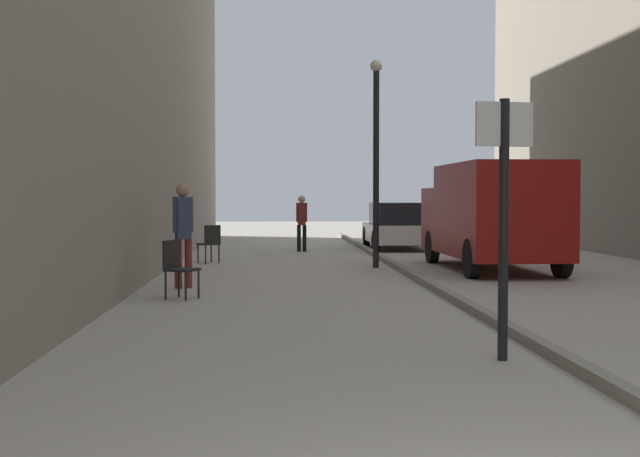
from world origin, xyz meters
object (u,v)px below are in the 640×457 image
Objects in this scene: cafe_chair_near_window at (210,241)px; cafe_chair_by_doorway at (177,265)px; pedestrian_main_foreground at (302,219)px; pedestrian_mid_block at (183,228)px; lamp_post at (376,149)px; street_sign_post at (504,206)px; parked_car at (397,226)px; delivery_van at (491,213)px.

cafe_chair_near_window is 7.12m from cafe_chair_by_doorway.
pedestrian_mid_block is at bearing -93.93° from pedestrian_main_foreground.
lamp_post is 4.71m from cafe_chair_near_window.
street_sign_post reaches higher than pedestrian_mid_block.
pedestrian_mid_block is 12.38m from parked_car.
delivery_van is 6.80m from cafe_chair_near_window.
lamp_post reaches higher than pedestrian_mid_block.
lamp_post is (3.97, 4.08, 1.64)m from pedestrian_mid_block.
cafe_chair_near_window is at bearing 158.98° from lamp_post.
street_sign_post reaches higher than cafe_chair_near_window.
delivery_van reaches higher than pedestrian_mid_block.
lamp_post is (-1.54, -7.00, 2.01)m from parked_car.
street_sign_post is 10.90m from lamp_post.
lamp_post is at bearing 172.53° from cafe_chair_by_doorway.
delivery_van is at bearing 154.88° from cafe_chair_by_doorway.
lamp_post is at bearing 163.87° from delivery_van.
parked_car is at bearing 32.85° from pedestrian_main_foreground.
parked_car is 1.63× the size of street_sign_post.
pedestrian_main_foreground is 6.17m from lamp_post.
pedestrian_main_foreground is 7.57m from delivery_van.
cafe_chair_near_window is at bearing -113.46° from pedestrian_mid_block.
delivery_van is (4.00, -6.42, 0.30)m from pedestrian_main_foreground.
parked_car is at bearing 10.55° from cafe_chair_near_window.
pedestrian_mid_block reaches higher than cafe_chair_near_window.
cafe_chair_near_window is at bearing 160.51° from delivery_van.
cafe_chair_by_doorway is at bearing 69.79° from pedestrian_mid_block.
cafe_chair_by_doorway is (-3.90, -5.62, -2.18)m from lamp_post.
pedestrian_mid_block is 0.39× the size of lamp_post.
delivery_van is 8.10m from cafe_chair_by_doorway.
pedestrian_main_foreground reaches higher than cafe_chair_near_window.
delivery_van reaches higher than cafe_chair_by_doorway.
street_sign_post is at bearing -94.25° from parked_car.
lamp_post is 5.06× the size of cafe_chair_near_window.
pedestrian_mid_block is at bearing -68.66° from street_sign_post.
parked_car is (3.05, 1.27, -0.25)m from pedestrian_main_foreground.
pedestrian_main_foreground is at bearing -164.64° from cafe_chair_by_doorway.
pedestrian_mid_block is at bearing -150.13° from cafe_chair_by_doorway.
cafe_chair_by_doorway is (0.07, -1.54, -0.54)m from pedestrian_mid_block.
parked_car is (-0.95, 7.69, -0.55)m from delivery_van.
street_sign_post is at bearing 63.40° from cafe_chair_by_doorway.
street_sign_post is 12.95m from cafe_chair_near_window.
delivery_van reaches higher than cafe_chair_near_window.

